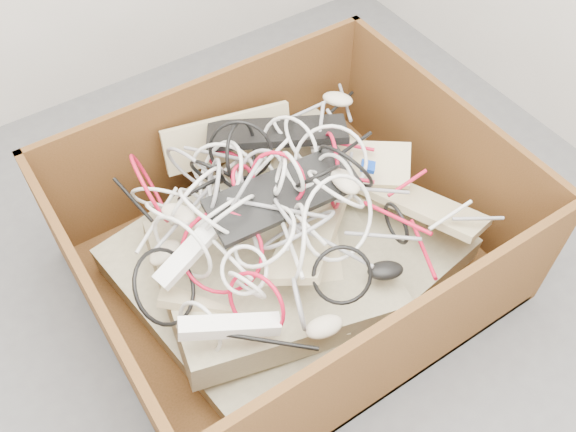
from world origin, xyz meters
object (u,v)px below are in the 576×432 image
cardboard_box (287,255)px  power_strip_left (195,246)px  vga_plug (368,167)px  power_strip_right (230,326)px

cardboard_box → power_strip_left: bearing=176.9°
cardboard_box → vga_plug: cardboard_box is taller
power_strip_left → vga_plug: 0.61m
vga_plug → power_strip_left: bearing=-138.9°
cardboard_box → power_strip_left: cardboard_box is taller
power_strip_left → power_strip_right: bearing=-112.8°
cardboard_box → power_strip_left: size_ratio=4.46×
power_strip_left → vga_plug: bearing=-15.7°
power_strip_left → vga_plug: (0.61, -0.01, -0.02)m
power_strip_right → vga_plug: power_strip_right is taller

